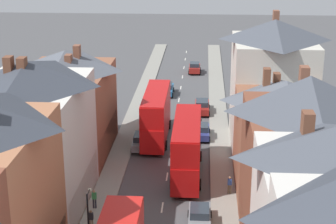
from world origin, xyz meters
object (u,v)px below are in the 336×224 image
at_px(car_near_blue, 142,141).
at_px(car_near_silver, 202,106).
at_px(car_mid_white, 201,131).
at_px(car_parked_right_a, 151,110).
at_px(street_lamp, 89,224).
at_px(double_decker_bus_lead, 156,114).
at_px(pedestrian_far_left, 230,184).
at_px(pedestrian_mid_left, 91,219).
at_px(double_decker_bus_far_approaching, 187,147).
at_px(car_parked_left_b, 195,68).
at_px(car_parked_left_a, 200,216).
at_px(pedestrian_mid_right, 94,198).
at_px(car_mid_black, 167,89).

distance_m(car_near_blue, car_near_silver, 13.66).
relative_size(car_near_blue, car_mid_white, 1.05).
xyz_separation_m(car_parked_right_a, street_lamp, (-1.15, -31.91, 2.43)).
relative_size(double_decker_bus_lead, pedestrian_far_left, 6.71).
relative_size(double_decker_bus_lead, pedestrian_mid_left, 6.71).
relative_size(double_decker_bus_far_approaching, car_parked_left_b, 2.82).
height_order(car_parked_left_a, pedestrian_mid_left, pedestrian_mid_left).
relative_size(pedestrian_mid_left, pedestrian_mid_right, 1.00).
xyz_separation_m(car_mid_black, pedestrian_far_left, (7.41, -29.83, 0.21)).
xyz_separation_m(car_parked_left_a, car_mid_white, (-0.00, 18.93, -0.02)).
relative_size(pedestrian_mid_left, street_lamp, 0.29).
bearing_deg(pedestrian_far_left, car_parked_left_a, -115.13).
xyz_separation_m(car_near_silver, car_parked_right_a, (-6.20, -1.62, -0.02)).
xyz_separation_m(car_parked_left_b, pedestrian_mid_left, (-6.90, -48.67, 0.19)).
bearing_deg(double_decker_bus_far_approaching, street_lamp, -111.75).
distance_m(car_near_blue, pedestrian_mid_left, 16.91).
bearing_deg(pedestrian_far_left, double_decker_bus_lead, 119.83).
height_order(pedestrian_mid_left, street_lamp, street_lamp).
distance_m(car_parked_left_a, pedestrian_far_left, 5.92).
bearing_deg(car_parked_right_a, double_decker_bus_lead, -80.50).
distance_m(double_decker_bus_lead, car_near_blue, 3.69).
xyz_separation_m(car_near_blue, pedestrian_far_left, (8.71, -10.11, 0.20)).
bearing_deg(car_parked_left_a, pedestrian_mid_right, 166.71).
bearing_deg(car_mid_black, double_decker_bus_far_approaching, -82.12).
distance_m(double_decker_bus_lead, car_parked_left_b, 29.33).
height_order(car_mid_black, pedestrian_mid_left, pedestrian_mid_left).
bearing_deg(car_mid_black, car_parked_left_a, -82.07).
bearing_deg(car_mid_black, car_near_blue, -93.77).
distance_m(double_decker_bus_lead, car_mid_black, 17.00).
bearing_deg(car_near_blue, pedestrian_far_left, -49.24).
height_order(double_decker_bus_lead, double_decker_bus_far_approaching, same).
height_order(double_decker_bus_far_approaching, pedestrian_mid_right, double_decker_bus_far_approaching).
bearing_deg(pedestrian_far_left, street_lamp, -131.24).
xyz_separation_m(double_decker_bus_lead, car_mid_white, (4.91, 0.63, -2.02)).
distance_m(car_mid_black, pedestrian_mid_right, 33.36).
bearing_deg(double_decker_bus_far_approaching, car_parked_left_b, 89.99).
relative_size(car_parked_left_a, car_mid_black, 0.87).
bearing_deg(car_mid_black, double_decker_bus_lead, -90.03).
bearing_deg(double_decker_bus_lead, car_near_silver, 62.27).
relative_size(double_decker_bus_lead, car_near_blue, 2.56).
distance_m(double_decker_bus_far_approaching, pedestrian_mid_right, 10.41).
distance_m(car_parked_right_a, street_lamp, 32.03).
height_order(car_parked_right_a, pedestrian_far_left, pedestrian_far_left).
relative_size(double_decker_bus_far_approaching, car_mid_black, 2.43).
bearing_deg(double_decker_bus_far_approaching, car_near_blue, 128.20).
xyz_separation_m(car_parked_left_b, street_lamp, (-6.05, -53.24, 2.40)).
bearing_deg(car_near_blue, car_parked_left_b, 81.26).
bearing_deg(car_near_silver, car_near_blue, -116.98).
relative_size(double_decker_bus_lead, car_parked_left_a, 2.79).
bearing_deg(street_lamp, car_parked_left_b, 83.52).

